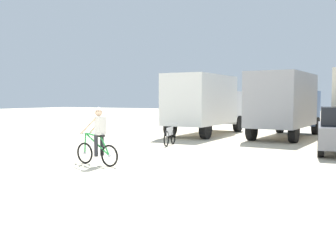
{
  "coord_description": "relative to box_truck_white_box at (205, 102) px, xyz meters",
  "views": [
    {
      "loc": [
        6.39,
        -7.74,
        2.08
      ],
      "look_at": [
        -0.49,
        4.29,
        1.1
      ],
      "focal_mm": 42.09,
      "sensor_mm": 36.0,
      "label": 1
    }
  ],
  "objects": [
    {
      "name": "ground_plane",
      "position": [
        2.9,
        -12.75,
        -1.87
      ],
      "size": [
        120.0,
        120.0,
        0.0
      ],
      "primitive_type": "plane",
      "color": "beige"
    },
    {
      "name": "box_truck_white_box",
      "position": [
        0.0,
        0.0,
        0.0
      ],
      "size": [
        2.48,
        6.78,
        3.35
      ],
      "color": "white",
      "rests_on": "ground"
    },
    {
      "name": "box_truck_grey_hauler",
      "position": [
        4.38,
        0.51,
        0.0
      ],
      "size": [
        2.58,
        6.82,
        3.35
      ],
      "color": "#9E9EA3",
      "rests_on": "ground"
    },
    {
      "name": "cyclist_orange_shirt",
      "position": [
        1.41,
        -11.08,
        -1.03
      ],
      "size": [
        1.73,
        0.52,
        1.82
      ],
      "color": "black",
      "rests_on": "ground"
    },
    {
      "name": "bicycle_spare",
      "position": [
        0.79,
        -5.47,
        -1.48
      ],
      "size": [
        0.58,
        1.7,
        0.97
      ],
      "color": "black",
      "rests_on": "ground"
    }
  ]
}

